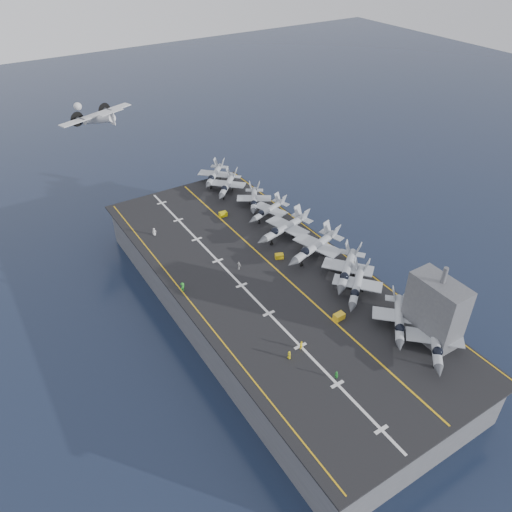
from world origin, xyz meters
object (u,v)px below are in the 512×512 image
island_superstructure (437,303)px  fighter_jet_0 (435,340)px  tow_cart_a (339,316)px  transport_plane (97,119)px

island_superstructure → fighter_jet_0: bearing=-126.8°
tow_cart_a → transport_plane: size_ratio=0.08×
tow_cart_a → transport_plane: bearing=101.5°
tow_cart_a → transport_plane: 84.70m
tow_cart_a → island_superstructure: bearing=-47.5°
transport_plane → island_superstructure: bearing=-73.7°
tow_cart_a → transport_plane: transport_plane is taller
fighter_jet_0 → tow_cart_a: 17.20m
tow_cart_a → transport_plane: (-16.58, 81.59, 15.54)m
island_superstructure → fighter_jet_0: (-2.23, -2.98, -4.96)m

